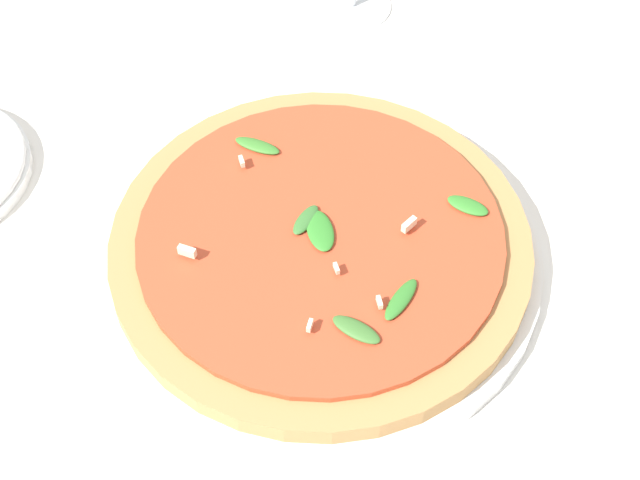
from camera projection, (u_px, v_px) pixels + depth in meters
name	position (u px, v px, depth m)	size (l,w,h in m)	color
ground_plane	(289.00, 257.00, 0.71)	(6.00, 6.00, 0.00)	silver
pizza_arugula_main	(320.00, 250.00, 0.70)	(0.35, 0.35, 0.05)	white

